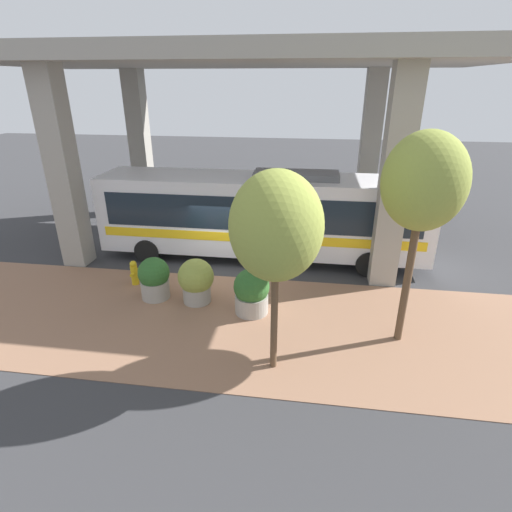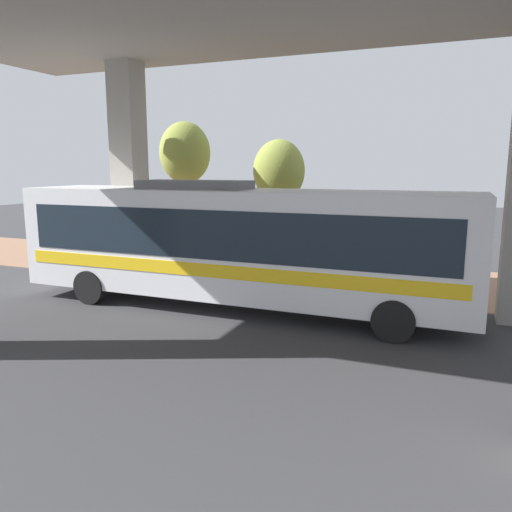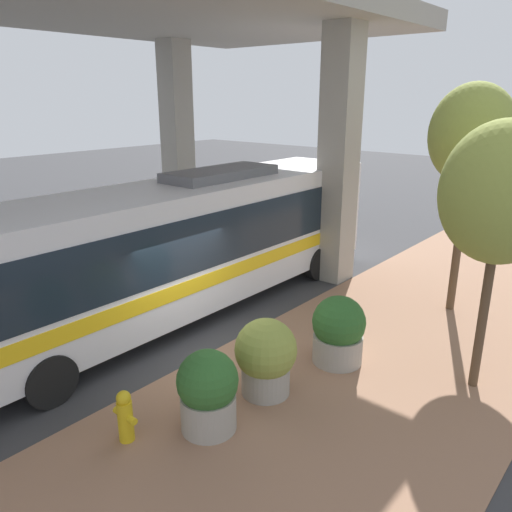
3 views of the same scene
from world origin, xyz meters
name	(u,v)px [view 1 (image 1 of 3)]	position (x,y,z in m)	size (l,w,h in m)	color
ground_plane	(220,277)	(0.00, 0.00, 0.00)	(80.00, 80.00, 0.00)	#38383A
sidewalk_strip	(198,320)	(-3.00, 0.00, 0.01)	(6.00, 40.00, 0.02)	#936B51
overpass	(236,76)	(4.00, 0.00, 6.92)	(9.40, 19.81, 7.91)	#9E998E
bus	(263,212)	(2.03, -1.34, 1.95)	(2.68, 12.79, 3.59)	silver
fire_hydrant	(134,273)	(-1.05, 2.87, 0.47)	(0.52, 0.25, 0.93)	gold
planter_front	(196,281)	(-1.91, 0.33, 0.78)	(1.17, 1.17, 1.51)	#9E998E
planter_middle	(154,278)	(-1.85, 1.79, 0.73)	(1.04, 1.04, 1.45)	#9E998E
planter_back	(252,292)	(-2.32, -1.56, 0.73)	(1.12, 1.12, 1.49)	#9E998E
street_tree_near	(276,227)	(-4.83, -2.50, 3.79)	(2.10, 2.10, 5.07)	brown
street_tree_far	(424,183)	(-3.15, -5.88, 4.48)	(2.02, 2.02, 5.74)	brown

